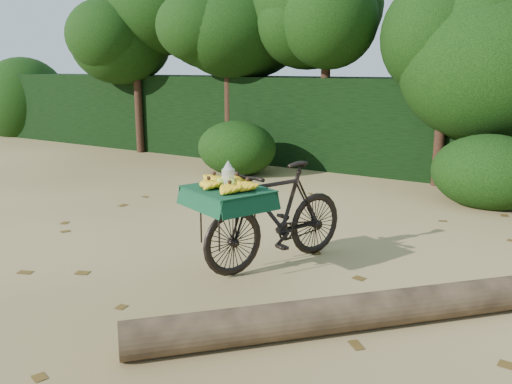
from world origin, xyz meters
The scene contains 7 objects.
ground centered at (0.00, 0.00, 0.00)m, with size 80.00×80.00×0.00m, color tan.
vendor_bicycle centered at (0.08, 0.48, 0.55)m, with size 1.24×1.91×1.07m.
fallen_log centered at (1.46, -0.28, 0.14)m, with size 0.29×0.29×3.95m, color brown.
hedge_backdrop centered at (0.00, 6.30, 0.90)m, with size 26.00×1.80×1.80m, color black.
tree_row centered at (-0.65, 5.50, 2.00)m, with size 14.50×2.00×4.00m, color black, non-canonical shape.
bush_clumps centered at (0.50, 4.30, 0.45)m, with size 8.80×1.70×0.90m, color black, non-canonical shape.
leaf_litter centered at (0.00, 0.65, 0.01)m, with size 7.00×7.30×0.01m, color #533C16, non-canonical shape.
Camera 1 is at (2.78, -4.12, 2.01)m, focal length 38.00 mm.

